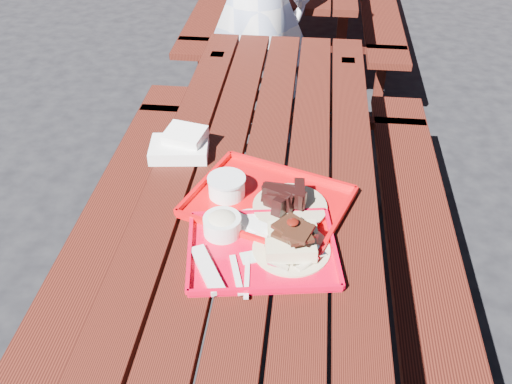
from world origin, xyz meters
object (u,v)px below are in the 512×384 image
at_px(picnic_table_near, 261,225).
at_px(far_tray, 265,200).
at_px(person, 256,4).
at_px(near_tray, 262,241).

relative_size(picnic_table_near, far_tray, 4.37).
relative_size(picnic_table_near, person, 1.47).
relative_size(near_tray, person, 0.28).
relative_size(near_tray, far_tray, 0.82).
distance_m(picnic_table_near, near_tray, 0.39).
bearing_deg(picnic_table_near, near_tray, -83.98).
height_order(picnic_table_near, near_tray, near_tray).
xyz_separation_m(near_tray, far_tray, (-0.01, 0.19, -0.01)).
bearing_deg(near_tray, picnic_table_near, 96.02).
xyz_separation_m(far_tray, person, (-0.20, 1.58, 0.05)).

